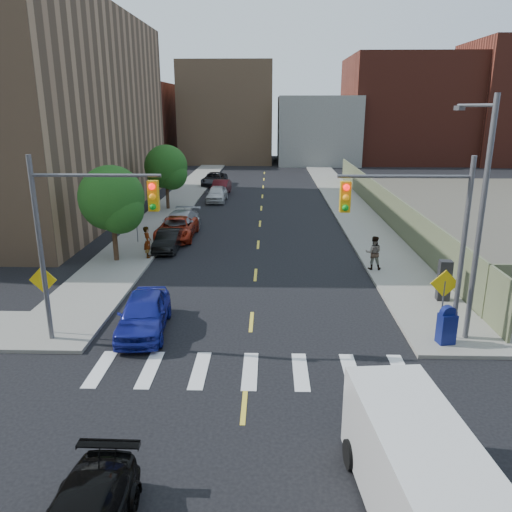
# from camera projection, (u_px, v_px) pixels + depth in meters

# --- Properties ---
(ground) EXTENTS (160.00, 160.00, 0.00)m
(ground) POSITION_uv_depth(u_px,v_px,m) (240.00, 449.00, 13.00)
(ground) COLOR black
(ground) RESTS_ON ground
(sidewalk_nw) EXTENTS (3.50, 73.00, 0.15)m
(sidewalk_nw) POSITION_uv_depth(u_px,v_px,m) (190.00, 190.00, 52.90)
(sidewalk_nw) COLOR gray
(sidewalk_nw) RESTS_ON ground
(sidewalk_ne) EXTENTS (3.50, 73.00, 0.15)m
(sidewalk_ne) POSITION_uv_depth(u_px,v_px,m) (336.00, 190.00, 52.49)
(sidewalk_ne) COLOR gray
(sidewalk_ne) RESTS_ON ground
(fence_north) EXTENTS (0.12, 44.00, 2.50)m
(fence_north) POSITION_uv_depth(u_px,v_px,m) (382.00, 203.00, 39.19)
(fence_north) COLOR #646546
(fence_north) RESTS_ON ground
(bg_bldg_west) EXTENTS (14.00, 18.00, 12.00)m
(bg_bldg_west) POSITION_uv_depth(u_px,v_px,m) (127.00, 123.00, 78.84)
(bg_bldg_west) COLOR #592319
(bg_bldg_west) RESTS_ON ground
(bg_bldg_midwest) EXTENTS (14.00, 16.00, 15.00)m
(bg_bldg_midwest) POSITION_uv_depth(u_px,v_px,m) (228.00, 113.00, 79.91)
(bg_bldg_midwest) COLOR #8C6B4C
(bg_bldg_midwest) RESTS_ON ground
(bg_bldg_center) EXTENTS (12.00, 16.00, 10.00)m
(bg_bldg_center) POSITION_uv_depth(u_px,v_px,m) (316.00, 130.00, 78.35)
(bg_bldg_center) COLOR gray
(bg_bldg_center) RESTS_ON ground
(bg_bldg_east) EXTENTS (18.00, 18.00, 16.00)m
(bg_bldg_east) POSITION_uv_depth(u_px,v_px,m) (404.00, 110.00, 79.03)
(bg_bldg_east) COLOR #592319
(bg_bldg_east) RESTS_ON ground
(signal_nw) EXTENTS (4.59, 0.30, 7.00)m
(signal_nw) POSITION_uv_depth(u_px,v_px,m) (80.00, 226.00, 17.59)
(signal_nw) COLOR #59595E
(signal_nw) RESTS_ON ground
(signal_ne) EXTENTS (4.59, 0.30, 7.00)m
(signal_ne) POSITION_uv_depth(u_px,v_px,m) (421.00, 228.00, 17.28)
(signal_ne) COLOR #59595E
(signal_ne) RESTS_ON ground
(streetlight_ne) EXTENTS (0.25, 3.70, 9.00)m
(streetlight_ne) POSITION_uv_depth(u_px,v_px,m) (478.00, 204.00, 17.88)
(streetlight_ne) COLOR #59595E
(streetlight_ne) RESTS_ON ground
(warn_sign_nw) EXTENTS (1.06, 0.06, 2.83)m
(warn_sign_nw) POSITION_uv_depth(u_px,v_px,m) (44.00, 288.00, 18.85)
(warn_sign_nw) COLOR #59595E
(warn_sign_nw) RESTS_ON ground
(warn_sign_ne) EXTENTS (1.06, 0.06, 2.83)m
(warn_sign_ne) POSITION_uv_depth(u_px,v_px,m) (444.00, 291.00, 18.45)
(warn_sign_ne) COLOR #59595E
(warn_sign_ne) RESTS_ON ground
(warn_sign_midwest) EXTENTS (1.06, 0.06, 2.83)m
(warn_sign_midwest) POSITION_uv_depth(u_px,v_px,m) (136.00, 214.00, 31.77)
(warn_sign_midwest) COLOR #59595E
(warn_sign_midwest) RESTS_ON ground
(tree_west_near) EXTENTS (3.66, 3.64, 5.52)m
(tree_west_near) POSITION_uv_depth(u_px,v_px,m) (112.00, 202.00, 27.56)
(tree_west_near) COLOR #332114
(tree_west_near) RESTS_ON ground
(tree_west_far) EXTENTS (3.66, 3.64, 5.52)m
(tree_west_far) POSITION_uv_depth(u_px,v_px,m) (166.00, 169.00, 41.92)
(tree_west_far) COLOR #332114
(tree_west_far) RESTS_ON ground
(parked_car_blue) EXTENTS (2.17, 4.63, 1.53)m
(parked_car_blue) POSITION_uv_depth(u_px,v_px,m) (144.00, 313.00, 19.59)
(parked_car_blue) COLOR navy
(parked_car_blue) RESTS_ON ground
(parked_car_black) EXTENTS (1.43, 3.86, 1.26)m
(parked_car_black) POSITION_uv_depth(u_px,v_px,m) (169.00, 240.00, 30.79)
(parked_car_black) COLOR black
(parked_car_black) RESTS_ON ground
(parked_car_red) EXTENTS (2.40, 5.19, 1.44)m
(parked_car_red) POSITION_uv_depth(u_px,v_px,m) (177.00, 228.00, 33.39)
(parked_car_red) COLOR maroon
(parked_car_red) RESTS_ON ground
(parked_car_silver) EXTENTS (2.60, 5.48, 1.54)m
(parked_car_silver) POSITION_uv_depth(u_px,v_px,m) (180.00, 223.00, 34.56)
(parked_car_silver) COLOR #98999F
(parked_car_silver) RESTS_ON ground
(parked_car_white) EXTENTS (1.83, 4.37, 1.48)m
(parked_car_white) POSITION_uv_depth(u_px,v_px,m) (217.00, 194.00, 46.44)
(parked_car_white) COLOR silver
(parked_car_white) RESTS_ON ground
(parked_car_maroon) EXTENTS (1.84, 4.48, 1.44)m
(parked_car_maroon) POSITION_uv_depth(u_px,v_px,m) (221.00, 187.00, 50.19)
(parked_car_maroon) COLOR #3F0C11
(parked_car_maroon) RESTS_ON ground
(parked_car_grey) EXTENTS (2.71, 5.37, 1.46)m
(parked_car_grey) POSITION_uv_depth(u_px,v_px,m) (214.00, 179.00, 55.86)
(parked_car_grey) COLOR black
(parked_car_grey) RESTS_ON ground
(cargo_van) EXTENTS (2.47, 5.19, 2.30)m
(cargo_van) POSITION_uv_depth(u_px,v_px,m) (413.00, 465.00, 10.67)
(cargo_van) COLOR silver
(cargo_van) RESTS_ON ground
(mailbox) EXTENTS (0.68, 0.57, 1.47)m
(mailbox) POSITION_uv_depth(u_px,v_px,m) (447.00, 325.00, 18.30)
(mailbox) COLOR navy
(mailbox) RESTS_ON sidewalk_ne
(payphone) EXTENTS (0.58, 0.48, 1.85)m
(payphone) POSITION_uv_depth(u_px,v_px,m) (444.00, 280.00, 22.35)
(payphone) COLOR black
(payphone) RESTS_ON sidewalk_ne
(pedestrian_west) EXTENTS (0.58, 0.75, 1.84)m
(pedestrian_west) POSITION_uv_depth(u_px,v_px,m) (148.00, 242.00, 28.70)
(pedestrian_west) COLOR gray
(pedestrian_west) RESTS_ON sidewalk_nw
(pedestrian_east) EXTENTS (0.96, 0.79, 1.82)m
(pedestrian_east) POSITION_uv_depth(u_px,v_px,m) (374.00, 253.00, 26.63)
(pedestrian_east) COLOR gray
(pedestrian_east) RESTS_ON sidewalk_ne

